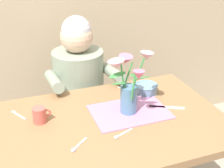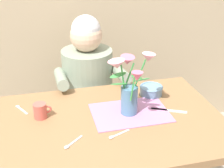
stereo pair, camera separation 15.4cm
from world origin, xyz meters
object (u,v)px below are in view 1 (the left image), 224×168
object	(u,v)px
flower_vase	(129,84)
dinner_knife	(167,107)
ceramic_mug	(40,115)
ceramic_bowl	(146,88)
seated_person	(80,97)

from	to	relation	value
flower_vase	dinner_knife	bearing A→B (deg)	-7.71
ceramic_mug	ceramic_bowl	bearing A→B (deg)	9.07
flower_vase	seated_person	bearing A→B (deg)	101.93
flower_vase	ceramic_mug	distance (m)	0.47
flower_vase	ceramic_bowl	distance (m)	0.29
seated_person	ceramic_bowl	world-z (taller)	seated_person
seated_person	ceramic_bowl	distance (m)	0.55
seated_person	dinner_knife	world-z (taller)	seated_person
flower_vase	ceramic_bowl	world-z (taller)	flower_vase
dinner_knife	flower_vase	bearing A→B (deg)	-161.34
ceramic_bowl	ceramic_mug	xyz separation A→B (m)	(-0.64, -0.10, 0.01)
dinner_knife	ceramic_mug	xyz separation A→B (m)	(-0.67, 0.10, 0.04)
ceramic_bowl	dinner_knife	size ratio (longest dim) A/B	0.72
seated_person	ceramic_bowl	xyz separation A→B (m)	(0.31, -0.40, 0.21)
dinner_knife	ceramic_mug	world-z (taller)	ceramic_mug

